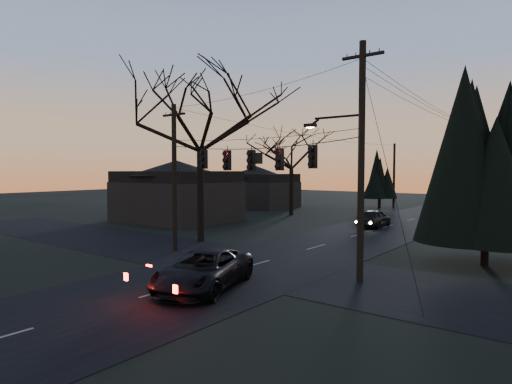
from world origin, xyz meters
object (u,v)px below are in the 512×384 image
Objects in this scene: bare_tree_left at (200,115)px; sedan_oncoming_a at (374,218)px; utility_pole_left at (175,251)px; evergreen_right at (487,166)px; utility_pole_far_r at (484,220)px; utility_pole_right at (360,282)px; suv_near at (204,270)px; utility_pole_far_l at (393,207)px.

bare_tree_left is 2.73× the size of sedan_oncoming_a.
evergreen_right is (15.08, 6.69, 4.92)m from utility_pole_left.
utility_pole_far_r is 1.96× the size of sedan_oncoming_a.
bare_tree_left is at bearing 165.69° from utility_pole_right.
bare_tree_left is 1.37× the size of evergreen_right.
utility_pole_left is 8.97m from bare_tree_left.
suv_near is 1.25× the size of sedan_oncoming_a.
bare_tree_left reaches higher than utility_pole_right.
bare_tree_left reaches higher than utility_pole_far_l.
utility_pole_far_l is (-11.50, 36.00, 0.00)m from utility_pole_right.
sedan_oncoming_a is (-6.30, -11.06, 0.74)m from utility_pole_far_r.
utility_pole_right reaches higher than utility_pole_far_l.
bare_tree_left is (-1.10, -32.79, 8.30)m from utility_pole_far_l.
utility_pole_right reaches higher than utility_pole_left.
utility_pole_far_l is at bearing -77.11° from sedan_oncoming_a.
evergreen_right reaches higher than utility_pole_left.
bare_tree_left is 16.89m from evergreen_right.
utility_pole_far_l is 33.33m from evergreen_right.
utility_pole_far_r is at bearing 90.00° from utility_pole_right.
utility_pole_left reaches higher than sedan_oncoming_a.
utility_pole_far_r is (0.00, 28.00, 0.00)m from utility_pole_right.
utility_pole_right is at bearing 28.41° from suv_near.
evergreen_right is at bearing 23.91° from utility_pole_left.
evergreen_right is at bearing 36.57° from suv_near.
evergreen_right is (16.18, 3.47, -3.38)m from bare_tree_left.
utility_pole_right is at bearing -72.28° from utility_pole_far_l.
utility_pole_far_l is at bearing 88.08° from bare_tree_left.
utility_pole_far_r is 14.01m from utility_pole_far_l.
utility_pole_left is 30.27m from utility_pole_far_r.
utility_pole_left is at bearing -71.10° from bare_tree_left.
utility_pole_far_r is at bearing 99.53° from evergreen_right.
sedan_oncoming_a is at bearing 110.40° from utility_pole_right.
suv_near is at bearing -44.41° from bare_tree_left.
sedan_oncoming_a is (5.20, 16.94, 0.74)m from utility_pole_left.
suv_near is at bearing -34.05° from utility_pole_left.
bare_tree_left is (-1.10, 3.21, 8.30)m from utility_pole_left.
utility_pole_right is 0.84× the size of bare_tree_left.
utility_pole_far_r reaches higher than suv_near.
utility_pole_far_l is 33.84m from bare_tree_left.
utility_pole_left is at bearing 70.57° from sedan_oncoming_a.
utility_pole_far_l is 41.35m from suv_near.
evergreen_right is at bearing -80.47° from utility_pole_far_r.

